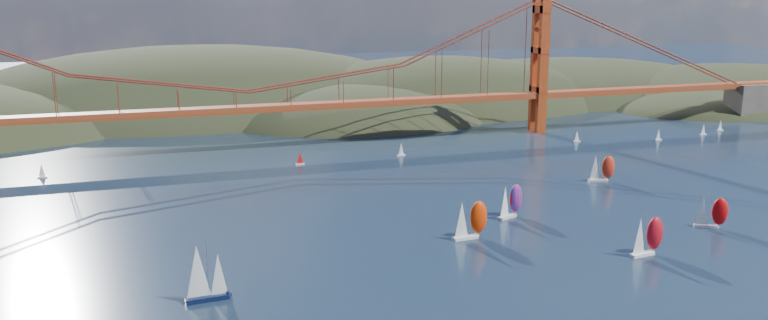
{
  "coord_description": "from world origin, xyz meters",
  "views": [
    {
      "loc": [
        -39.42,
        -93.48,
        57.59
      ],
      "look_at": [
        22.06,
        90.0,
        13.98
      ],
      "focal_mm": 35.0,
      "sensor_mm": 36.0,
      "label": 1
    }
  ],
  "objects_px": {
    "sloop_navy": "(204,273)",
    "racer_3": "(601,168)",
    "racer_0": "(470,219)",
    "racer_rwb": "(510,200)",
    "racer_1": "(647,235)",
    "racer_2": "(711,211)"
  },
  "relations": [
    {
      "from": "sloop_navy",
      "to": "racer_3",
      "type": "height_order",
      "value": "sloop_navy"
    },
    {
      "from": "sloop_navy",
      "to": "racer_2",
      "type": "relative_size",
      "value": 1.41
    },
    {
      "from": "racer_0",
      "to": "racer_1",
      "type": "height_order",
      "value": "racer_0"
    },
    {
      "from": "racer_2",
      "to": "racer_3",
      "type": "distance_m",
      "value": 48.63
    },
    {
      "from": "racer_1",
      "to": "racer_2",
      "type": "distance_m",
      "value": 30.33
    },
    {
      "from": "racer_0",
      "to": "racer_rwb",
      "type": "bearing_deg",
      "value": 29.74
    },
    {
      "from": "racer_1",
      "to": "racer_rwb",
      "type": "bearing_deg",
      "value": 106.29
    },
    {
      "from": "racer_0",
      "to": "racer_rwb",
      "type": "relative_size",
      "value": 1.05
    },
    {
      "from": "racer_rwb",
      "to": "racer_1",
      "type": "bearing_deg",
      "value": -89.58
    },
    {
      "from": "sloop_navy",
      "to": "racer_0",
      "type": "xyz_separation_m",
      "value": [
        63.39,
        17.64,
        -0.69
      ]
    },
    {
      "from": "racer_1",
      "to": "racer_3",
      "type": "bearing_deg",
      "value": 56.86
    },
    {
      "from": "racer_3",
      "to": "racer_rwb",
      "type": "bearing_deg",
      "value": -137.0
    },
    {
      "from": "sloop_navy",
      "to": "racer_1",
      "type": "height_order",
      "value": "sloop_navy"
    },
    {
      "from": "racer_1",
      "to": "racer_2",
      "type": "xyz_separation_m",
      "value": [
        27.98,
        11.71,
        -0.44
      ]
    },
    {
      "from": "sloop_navy",
      "to": "racer_1",
      "type": "bearing_deg",
      "value": -7.07
    },
    {
      "from": "racer_1",
      "to": "racer_3",
      "type": "height_order",
      "value": "racer_1"
    },
    {
      "from": "racer_0",
      "to": "racer_2",
      "type": "xyz_separation_m",
      "value": [
        60.5,
        -11.36,
        -0.65
      ]
    },
    {
      "from": "sloop_navy",
      "to": "racer_3",
      "type": "xyz_separation_m",
      "value": [
        125.39,
        54.89,
        -1.17
      ]
    },
    {
      "from": "racer_1",
      "to": "sloop_navy",
      "type": "bearing_deg",
      "value": 169.67
    },
    {
      "from": "racer_0",
      "to": "racer_2",
      "type": "relative_size",
      "value": 1.16
    },
    {
      "from": "sloop_navy",
      "to": "racer_3",
      "type": "bearing_deg",
      "value": 19.81
    },
    {
      "from": "racer_1",
      "to": "racer_0",
      "type": "bearing_deg",
      "value": 137.57
    }
  ]
}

